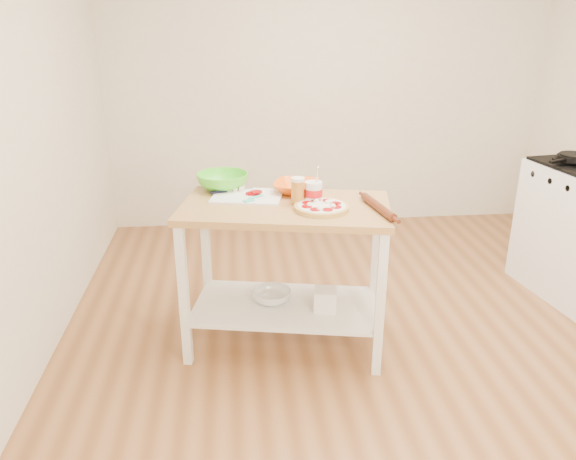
# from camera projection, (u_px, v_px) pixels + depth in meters

# --- Properties ---
(room_shell) EXTENTS (4.04, 4.54, 2.74)m
(room_shell) POSITION_uv_depth(u_px,v_px,m) (398.00, 126.00, 2.98)
(room_shell) COLOR #986238
(room_shell) RESTS_ON ground
(prep_island) EXTENTS (1.28, 0.86, 0.90)m
(prep_island) POSITION_uv_depth(u_px,v_px,m) (285.00, 245.00, 3.26)
(prep_island) COLOR #B7864B
(prep_island) RESTS_ON ground
(skillet) EXTENTS (0.37, 0.24, 0.03)m
(skillet) POSITION_uv_depth(u_px,v_px,m) (575.00, 158.00, 3.88)
(skillet) COLOR black
(skillet) RESTS_ON gas_stove
(pizza) EXTENTS (0.30, 0.30, 0.05)m
(pizza) POSITION_uv_depth(u_px,v_px,m) (322.00, 207.00, 3.08)
(pizza) COLOR #DBB45D
(pizza) RESTS_ON prep_island
(cutting_board) EXTENTS (0.45, 0.38, 0.04)m
(cutting_board) POSITION_uv_depth(u_px,v_px,m) (247.00, 195.00, 3.30)
(cutting_board) COLOR white
(cutting_board) RESTS_ON prep_island
(spatula) EXTENTS (0.12, 0.12, 0.01)m
(spatula) POSITION_uv_depth(u_px,v_px,m) (252.00, 199.00, 3.22)
(spatula) COLOR #38D5B1
(spatula) RESTS_ON cutting_board
(knife) EXTENTS (0.26, 0.10, 0.01)m
(knife) POSITION_uv_depth(u_px,v_px,m) (226.00, 191.00, 3.36)
(knife) COLOR silver
(knife) RESTS_ON cutting_board
(orange_bowl) EXTENTS (0.35, 0.35, 0.07)m
(orange_bowl) POSITION_uv_depth(u_px,v_px,m) (297.00, 187.00, 3.37)
(orange_bowl) COLOR orange
(orange_bowl) RESTS_ON prep_island
(green_bowl) EXTENTS (0.38, 0.38, 0.10)m
(green_bowl) POSITION_uv_depth(u_px,v_px,m) (223.00, 181.00, 3.44)
(green_bowl) COLOR #52DB2C
(green_bowl) RESTS_ON prep_island
(beer_pint) EXTENTS (0.08, 0.08, 0.15)m
(beer_pint) POSITION_uv_depth(u_px,v_px,m) (298.00, 191.00, 3.16)
(beer_pint) COLOR #B67328
(beer_pint) RESTS_ON prep_island
(yogurt_tub) EXTENTS (0.10, 0.10, 0.22)m
(yogurt_tub) POSITION_uv_depth(u_px,v_px,m) (313.00, 192.00, 3.18)
(yogurt_tub) COLOR white
(yogurt_tub) RESTS_ON prep_island
(rolling_pin) EXTENTS (0.11, 0.39, 0.04)m
(rolling_pin) POSITION_uv_depth(u_px,v_px,m) (378.00, 207.00, 3.06)
(rolling_pin) COLOR #5E2915
(rolling_pin) RESTS_ON prep_island
(shelf_glass_bowl) EXTENTS (0.27, 0.27, 0.07)m
(shelf_glass_bowl) POSITION_uv_depth(u_px,v_px,m) (272.00, 296.00, 3.43)
(shelf_glass_bowl) COLOR silver
(shelf_glass_bowl) RESTS_ON prep_island
(shelf_bin) EXTENTS (0.15, 0.15, 0.13)m
(shelf_bin) POSITION_uv_depth(u_px,v_px,m) (325.00, 299.00, 3.33)
(shelf_bin) COLOR white
(shelf_bin) RESTS_ON prep_island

